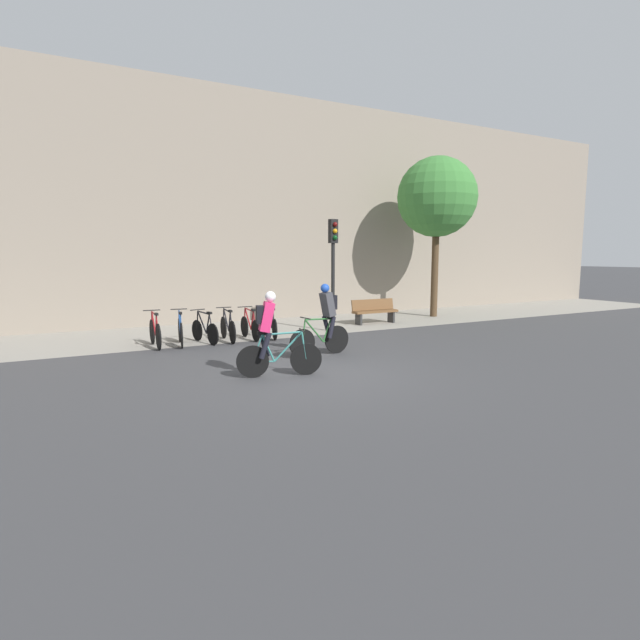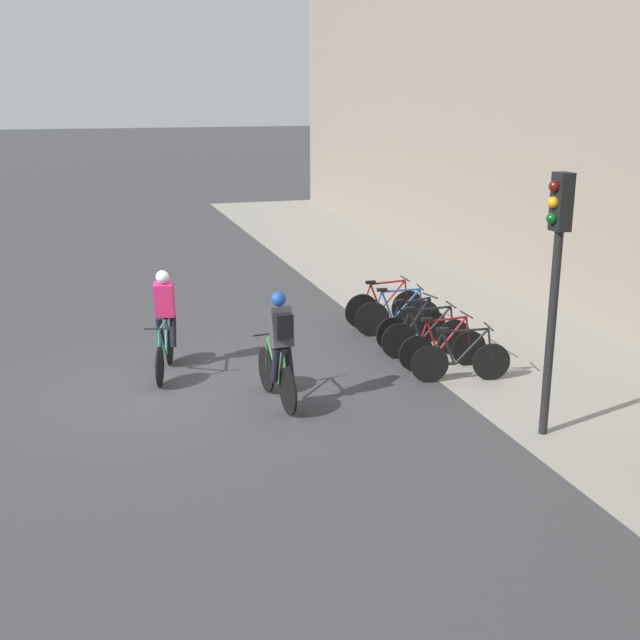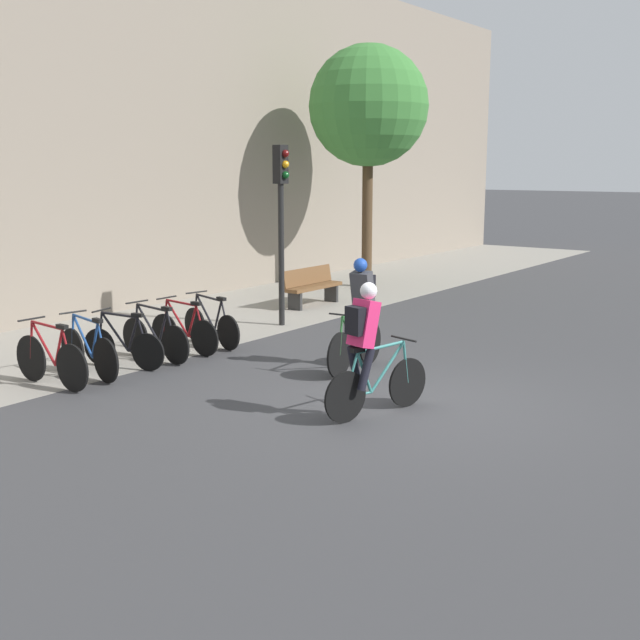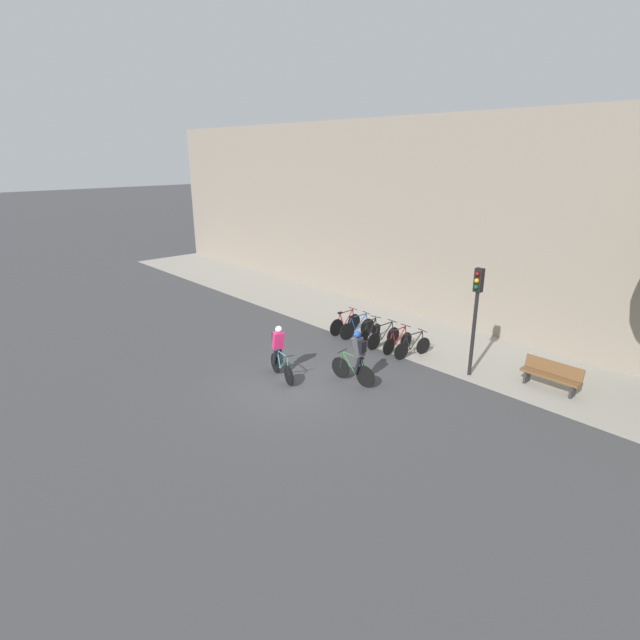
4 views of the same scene
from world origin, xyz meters
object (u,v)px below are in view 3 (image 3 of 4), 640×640
parked_bike_3 (155,337)px  traffic_light_pole (281,202)px  parked_bike_0 (51,359)px  parked_bike_4 (184,331)px  parked_bike_1 (89,351)px  bench (312,286)px  cyclist_pink (367,346)px  parked_bike_2 (123,345)px  cyclist_grey (360,311)px  parked_bike_5 (211,325)px

parked_bike_3 → traffic_light_pole: traffic_light_pole is taller
parked_bike_0 → parked_bike_4: bearing=-0.0°
parked_bike_0 → parked_bike_1: 0.68m
parked_bike_0 → bench: (7.97, 1.08, 0.06)m
cyclist_pink → parked_bike_3: cyclist_pink is taller
cyclist_pink → bench: bearing=41.2°
parked_bike_2 → bench: size_ratio=0.86×
parked_bike_0 → parked_bike_4: size_ratio=1.05×
parked_bike_0 → cyclist_grey: bearing=-41.1°
parked_bike_0 → traffic_light_pole: traffic_light_pole is taller
bench → parked_bike_5: bearing=-166.7°
cyclist_grey → parked_bike_5: (-0.17, 3.12, -0.56)m
traffic_light_pole → parked_bike_5: bearing=-176.2°
parked_bike_0 → cyclist_pink: bearing=-72.1°
parked_bike_3 → parked_bike_4: 0.68m
parked_bike_0 → parked_bike_1: parked_bike_0 is taller
parked_bike_2 → traffic_light_pole: (4.32, 0.15, 2.14)m
parked_bike_0 → parked_bike_3: size_ratio=1.00×
parked_bike_3 → bench: parked_bike_3 is taller
cyclist_grey → parked_bike_5: 3.18m
parked_bike_0 → parked_bike_1: size_ratio=1.01×
cyclist_grey → bench: bearing=43.8°
parked_bike_4 → parked_bike_5: 0.68m
cyclist_pink → parked_bike_2: bearing=91.4°
cyclist_grey → parked_bike_1: cyclist_grey is taller
cyclist_grey → parked_bike_5: cyclist_grey is taller
parked_bike_0 → parked_bike_5: size_ratio=1.04×
parked_bike_3 → bench: 6.02m
parked_bike_3 → parked_bike_5: (1.37, -0.00, -0.01)m
parked_bike_2 → parked_bike_5: parked_bike_5 is taller
parked_bike_3 → parked_bike_0: bearing=180.0°
parked_bike_1 → parked_bike_5: size_ratio=1.03×
parked_bike_3 → traffic_light_pole: bearing=2.4°
parked_bike_1 → parked_bike_4: bearing=-0.0°
traffic_light_pole → bench: bearing=22.1°
parked_bike_4 → bench: (5.24, 1.08, 0.08)m
parked_bike_0 → parked_bike_5: (3.42, -0.00, -0.02)m
parked_bike_3 → parked_bike_4: size_ratio=1.05×
parked_bike_0 → parked_bike_5: bearing=-0.0°
parked_bike_5 → cyclist_grey: bearing=-87.0°
cyclist_grey → parked_bike_2: 3.87m
parked_bike_4 → parked_bike_5: (0.68, -0.00, 0.00)m
cyclist_pink → parked_bike_0: bearing=107.9°
cyclist_pink → parked_bike_3: (0.57, 4.60, -0.55)m
parked_bike_2 → traffic_light_pole: bearing=2.0°
cyclist_grey → parked_bike_0: (-3.59, 3.12, -0.53)m
cyclist_pink → parked_bike_3: 4.67m
parked_bike_5 → parked_bike_0: bearing=180.0°
parked_bike_4 → traffic_light_pole: traffic_light_pole is taller
parked_bike_2 → parked_bike_0: bearing=180.0°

